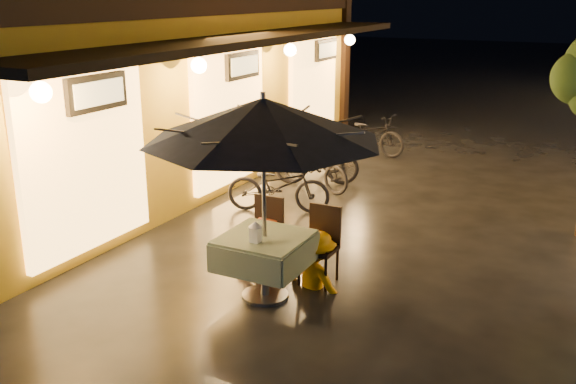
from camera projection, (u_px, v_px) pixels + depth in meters
The scene contains 13 objects.
ground at pixel (306, 335), 6.84m from camera, with size 90.00×90.00×0.00m, color black.
cafe_table at pixel (265, 251), 7.52m from camera, with size 0.99×0.99×0.78m.
patio_umbrella at pixel (263, 120), 7.05m from camera, with size 2.72×2.72×2.46m.
cafe_chair_left at pixel (265, 230), 8.33m from camera, with size 0.42×0.42×0.97m.
cafe_chair_right at pixel (322, 240), 7.98m from camera, with size 0.42×0.42×0.97m.
table_lantern at pixel (255, 231), 7.24m from camera, with size 0.16×0.16×0.25m.
person_orange at pixel (263, 219), 8.08m from camera, with size 0.74×0.57×1.52m, color orange.
person_yellow at pixel (316, 233), 7.81m from camera, with size 0.89×0.51×1.38m, color #FAA200.
bicycle_0 at pixel (278, 186), 10.56m from camera, with size 0.59×1.70×0.90m, color black.
bicycle_1 at pixel (317, 160), 12.06m from camera, with size 0.45×1.59×0.96m, color black.
bicycle_2 at pixel (315, 166), 11.81m from camera, with size 0.58×1.66×0.87m, color black.
bicycle_3 at pixel (310, 146), 13.07m from camera, with size 0.46×1.64×0.98m, color black.
bicycle_4 at pixel (369, 134), 14.34m from camera, with size 0.61×1.76×0.92m, color black.
Camera 1 is at (2.60, -5.49, 3.50)m, focal length 40.00 mm.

